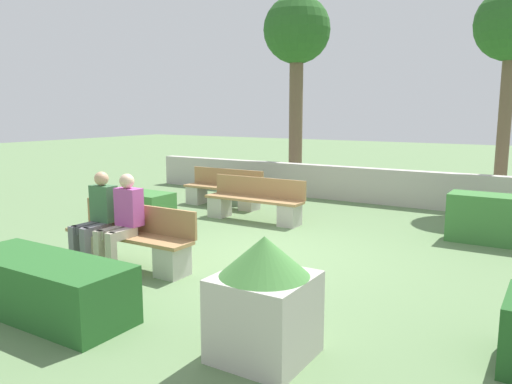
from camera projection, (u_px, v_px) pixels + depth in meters
name	position (u px, v px, depth m)	size (l,w,h in m)	color
ground_plane	(262.00, 255.00, 7.81)	(60.00, 60.00, 0.00)	#607F51
perimeter_wall	(373.00, 186.00, 12.19)	(13.13, 0.30, 0.86)	#B7B2A8
bench_front	(129.00, 242.00, 7.25)	(2.17, 0.48, 0.88)	#A37A4C
bench_left_side	(254.00, 204.00, 10.23)	(2.15, 0.49, 0.88)	#A37A4C
bench_right_side	(223.00, 192.00, 11.76)	(1.98, 0.49, 0.88)	#A37A4C
person_seated_man	(123.00, 217.00, 7.05)	(0.38, 0.64, 1.36)	#B2A893
person_seated_woman	(97.00, 213.00, 7.32)	(0.38, 0.64, 1.35)	slate
hedge_block_near_left	(507.00, 220.00, 8.38)	(1.88, 0.64, 0.83)	#3D7A38
hedge_block_mid_left	(45.00, 287.00, 5.49)	(2.17, 0.80, 0.64)	#286028
hedge_block_mid_right	(136.00, 207.00, 10.08)	(1.53, 0.72, 0.63)	#3D7A38
planter_corner_left	(264.00, 297.00, 4.50)	(0.82, 0.82, 1.14)	#B7B2A8
tree_leftmost	(297.00, 37.00, 13.84)	(1.86, 1.86, 5.40)	brown
tree_center_left	(512.00, 31.00, 11.02)	(1.63, 1.63, 4.95)	brown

